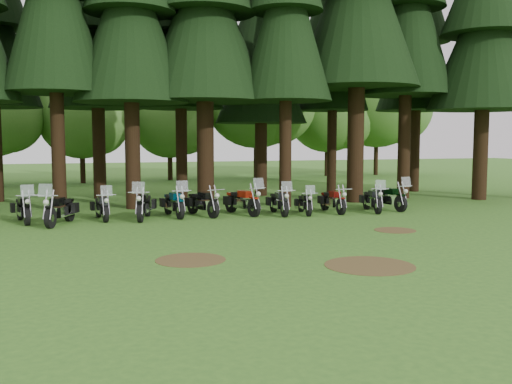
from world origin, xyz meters
TOP-DOWN VIEW (x-y plane):
  - ground at (0.00, 0.00)m, footprint 120.00×120.00m
  - pine_front_9 at (13.94, 7.83)m, footprint 5.44×5.44m
  - pine_back_2 at (-4.38, 14.40)m, footprint 4.85×4.85m
  - pine_back_3 at (-0.37, 12.94)m, footprint 4.35×4.35m
  - pine_back_4 at (4.04, 13.25)m, footprint 4.94×4.94m
  - pine_back_5 at (8.07, 12.86)m, footprint 3.94×3.94m
  - pine_back_6 at (13.36, 12.79)m, footprint 4.59×4.59m
  - decid_3 at (-4.71, 25.13)m, footprint 6.12×5.95m
  - decid_4 at (1.58, 26.32)m, footprint 5.93×5.76m
  - decid_5 at (8.29, 25.71)m, footprint 8.45×8.21m
  - decid_6 at (14.85, 27.01)m, footprint 7.06×6.86m
  - decid_7 at (19.46, 26.83)m, footprint 8.44×8.20m
  - dirt_patch_0 at (-3.00, -2.00)m, footprint 1.80×1.80m
  - dirt_patch_1 at (4.50, 0.50)m, footprint 1.40×1.40m
  - dirt_patch_2 at (1.00, -4.00)m, footprint 2.20×2.20m
  - motorcycle_0 at (-7.52, 6.27)m, footprint 0.79×2.35m
  - motorcycle_1 at (-6.23, 5.33)m, footprint 1.20×2.42m
  - motorcycle_2 at (-4.73, 6.17)m, footprint 0.54×2.22m
  - motorcycle_3 at (-3.20, 5.81)m, footprint 0.97×2.41m
  - motorcycle_4 at (-1.98, 6.18)m, footprint 0.58×2.40m
  - motorcycle_5 at (-0.85, 6.07)m, footprint 0.82×2.30m
  - motorcycle_6 at (0.77, 5.94)m, footprint 0.99×2.46m
  - motorcycle_7 at (2.18, 5.47)m, footprint 0.48×2.30m
  - motorcycle_8 at (3.24, 5.28)m, footprint 0.60×2.02m
  - motorcycle_9 at (4.55, 5.40)m, footprint 0.31×2.23m
  - motorcycle_10 at (6.25, 5.11)m, footprint 0.74×2.26m
  - motorcycle_11 at (7.25, 5.47)m, footprint 0.60×2.40m

SIDE VIEW (x-z plane):
  - ground at x=0.00m, z-range 0.00..0.00m
  - dirt_patch_0 at x=-3.00m, z-range 0.00..0.01m
  - dirt_patch_1 at x=4.50m, z-range 0.00..0.01m
  - dirt_patch_2 at x=1.00m, z-range 0.00..0.01m
  - motorcycle_8 at x=3.24m, z-range -0.21..1.06m
  - motorcycle_9 at x=4.55m, z-range 0.01..0.92m
  - motorcycle_2 at x=-4.73m, z-range -0.23..1.16m
  - motorcycle_10 at x=6.25m, z-range -0.24..1.19m
  - motorcycle_7 at x=2.18m, z-range -0.24..1.20m
  - motorcycle_5 at x=-0.85m, z-range 0.01..0.97m
  - motorcycle_0 at x=-7.52m, z-range -0.25..1.24m
  - motorcycle_11 at x=7.25m, z-range -0.25..1.26m
  - motorcycle_4 at x=-1.98m, z-range -0.25..1.26m
  - motorcycle_3 at x=-3.20m, z-range -0.25..1.28m
  - motorcycle_6 at x=0.77m, z-range -0.26..1.30m
  - motorcycle_1 at x=-6.23m, z-range -0.26..1.31m
  - decid_4 at x=1.58m, z-range 0.67..8.07m
  - decid_3 at x=-4.71m, z-range 0.69..8.34m
  - decid_6 at x=14.85m, z-range 0.79..9.61m
  - decid_7 at x=19.46m, z-range 0.95..11.50m
  - decid_5 at x=8.29m, z-range 0.95..11.51m
  - pine_back_4 at x=4.04m, z-range 1.36..15.14m
  - pine_front_9 at x=13.94m, z-range 1.57..17.46m
  - pine_back_3 at x=-0.37m, z-range 1.60..17.80m
  - pine_back_2 at x=-4.38m, z-range 1.61..17.91m
  - pine_back_5 at x=8.07m, z-range 1.61..17.94m
  - pine_back_6 at x=13.36m, z-range 1.64..18.22m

